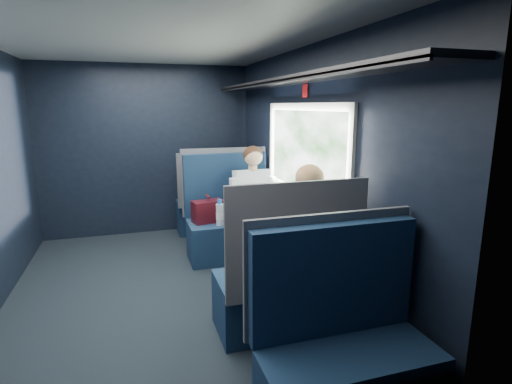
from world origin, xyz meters
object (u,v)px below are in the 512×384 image
object	(u,v)px
woman	(305,235)
laptop	(296,202)
seat_bay_far	(284,283)
man	(254,198)
seat_row_front	(214,204)
bottle_small	(278,196)
cup	(273,197)
table	(269,220)
seat_row_back	(344,352)
seat_bay_near	(229,221)

from	to	relation	value
woman	laptop	xyz separation A→B (m)	(0.26, 0.80, 0.07)
seat_bay_far	man	distance (m)	1.62
seat_row_front	bottle_small	size ratio (longest dim) A/B	5.43
laptop	cup	distance (m)	0.37
table	cup	size ratio (longest dim) A/B	11.00
bottle_small	cup	world-z (taller)	bottle_small
table	man	xyz separation A→B (m)	(0.07, 0.70, 0.06)
seat_row_front	cup	size ratio (longest dim) A/B	12.76
seat_row_back	laptop	bearing A→B (deg)	74.97
seat_row_back	man	distance (m)	2.53
laptop	seat_bay_near	bearing A→B (deg)	123.89
seat_bay_near	cup	xyz separation A→B (m)	(0.40, -0.43, 0.36)
seat_row_back	seat_bay_far	bearing A→B (deg)	90.00
table	cup	bearing A→B (deg)	65.52
seat_row_back	bottle_small	size ratio (longest dim) A/B	5.43
seat_bay_far	bottle_small	size ratio (longest dim) A/B	5.90
seat_bay_near	cup	size ratio (longest dim) A/B	13.86
seat_bay_near	bottle_small	distance (m)	0.85
seat_bay_far	woman	world-z (taller)	woman
seat_row_front	cup	bearing A→B (deg)	-74.24
seat_bay_far	cup	bearing A→B (deg)	73.77
seat_row_back	cup	distance (m)	2.30
seat_bay_far	laptop	xyz separation A→B (m)	(0.51, 0.97, 0.38)
seat_row_front	man	world-z (taller)	man
man	woman	xyz separation A→B (m)	(0.00, -1.41, 0.01)
seat_row_back	cup	world-z (taller)	seat_row_back
seat_row_back	man	bearing A→B (deg)	84.28
seat_bay_near	woman	xyz separation A→B (m)	(0.26, -1.58, 0.31)
woman	laptop	bearing A→B (deg)	72.18
seat_bay_near	man	world-z (taller)	man
table	woman	distance (m)	0.71
table	woman	bearing A→B (deg)	-84.55
seat_bay_near	woman	bearing A→B (deg)	-80.53
bottle_small	cup	size ratio (longest dim) A/B	2.35
table	man	size ratio (longest dim) A/B	0.76
laptop	bottle_small	size ratio (longest dim) A/B	1.38
seat_bay_near	laptop	xyz separation A→B (m)	(0.52, -0.78, 0.38)
woman	bottle_small	world-z (taller)	woman
seat_bay_near	laptop	size ratio (longest dim) A/B	4.28
seat_bay_far	seat_row_back	xyz separation A→B (m)	(0.00, -0.92, -0.00)
seat_row_back	cup	bearing A→B (deg)	80.29
table	seat_bay_near	distance (m)	0.92
seat_bay_near	man	bearing A→B (deg)	-33.22
woman	cup	bearing A→B (deg)	83.40
bottle_small	seat_row_front	bearing A→B (deg)	103.08
seat_bay_near	seat_row_back	distance (m)	2.67
man	woman	size ratio (longest dim) A/B	1.00
man	cup	bearing A→B (deg)	-62.83
seat_bay_far	man	world-z (taller)	man
laptop	bottle_small	world-z (taller)	laptop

